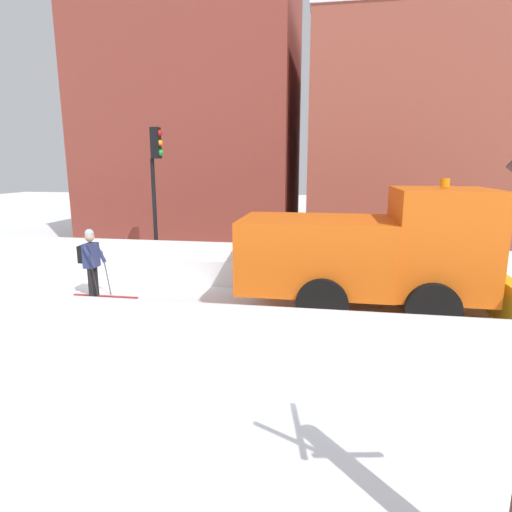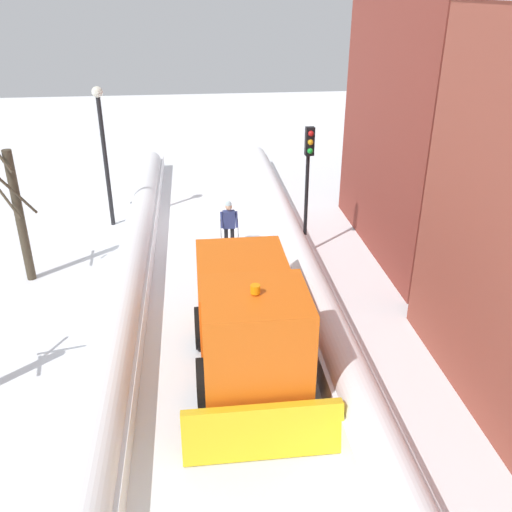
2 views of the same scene
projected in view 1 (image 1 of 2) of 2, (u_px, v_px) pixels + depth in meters
The scene contains 8 objects.
ground_plane at pixel (406, 323), 9.29m from camera, with size 80.00×80.00×0.00m, color white.
snowbank_left at pixel (390, 270), 11.72m from camera, with size 1.10×36.00×1.18m.
snowbank_right at pixel (437, 354), 6.64m from camera, with size 1.10×36.00×1.11m.
building_brick_near at pixel (198, 106), 17.88m from camera, with size 6.98×8.25×11.64m.
building_brick_mid at pixel (421, 143), 16.75m from camera, with size 7.57×8.59×8.43m.
plow_truck at pixel (374, 251), 9.61m from camera, with size 3.20×5.98×3.12m.
skier at pixel (91, 260), 10.88m from camera, with size 0.62×1.80×1.81m.
traffic_light_pole at pixel (156, 173), 12.79m from camera, with size 0.28×0.42×4.48m.
Camera 1 is at (9.19, 8.23, 3.40)m, focal length 29.83 mm.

